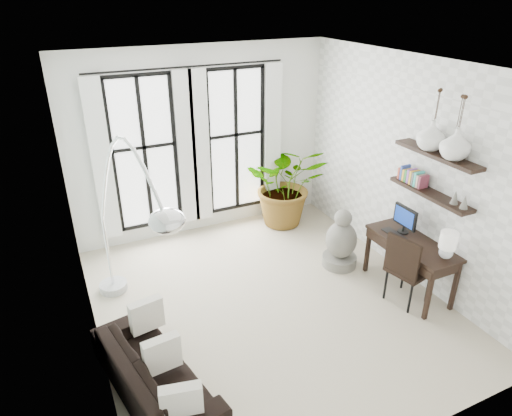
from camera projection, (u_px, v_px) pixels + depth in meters
floor at (268, 302)px, 6.40m from camera, size 5.00×5.00×0.00m
ceiling at (271, 66)px, 5.00m from camera, size 5.00×5.00×0.00m
wall_left at (80, 237)px, 4.83m from camera, size 0.00×5.00×5.00m
wall_right at (408, 171)px, 6.57m from camera, size 0.00×5.00×5.00m
wall_back at (203, 143)px, 7.73m from camera, size 4.50×0.00×4.50m
windows at (193, 148)px, 7.61m from camera, size 3.26×0.13×2.65m
wall_shelves at (431, 177)px, 6.01m from camera, size 0.25×1.30×0.60m
sofa at (155, 373)px, 4.87m from camera, size 1.09×2.01×0.56m
throw_pillows at (162, 354)px, 4.81m from camera, size 0.40×1.52×0.40m
plant at (286, 184)px, 8.22m from camera, size 1.79×1.70×1.57m
desk at (414, 247)px, 6.31m from camera, size 0.58×1.36×1.20m
desk_chair at (406, 266)px, 6.13m from camera, size 0.60×0.60×1.06m
arc_lamp at (124, 184)px, 5.01m from camera, size 0.77×2.43×2.62m
buddha at (341, 243)px, 7.08m from camera, size 0.54×0.54×0.97m
vase_a at (456, 144)px, 5.54m from camera, size 0.37×0.37×0.38m
vase_b at (431, 135)px, 5.86m from camera, size 0.37×0.37×0.38m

